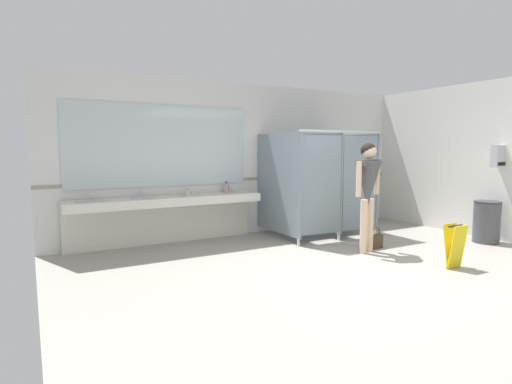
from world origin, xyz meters
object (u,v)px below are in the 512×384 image
Objects in this scene: paper_towel_dispenser_upper at (500,156)px; soap_dispenser at (226,188)px; trash_bin at (487,222)px; person_standing at (368,183)px; handbag at (375,241)px; wet_floor_sign at (455,246)px; paper_cup at (188,193)px.

soap_dispenser is at bearing 146.64° from paper_towel_dispenser_upper.
soap_dispenser reaches higher than trash_bin.
paper_towel_dispenser_upper reaches higher than trash_bin.
person_standing reaches higher than handbag.
person_standing is 1.51m from wet_floor_sign.
trash_bin reaches higher than handbag.
paper_towel_dispenser_upper is 5.44m from paper_cup.
paper_cup reaches higher than trash_bin.
person_standing is at bearing -55.91° from soap_dispenser.
paper_cup is (-2.57, 1.79, 0.75)m from handbag.
wet_floor_sign is (0.43, -1.22, -0.78)m from person_standing.
person_standing reaches higher than soap_dispenser.
person_standing is 4.84× the size of handbag.
paper_towel_dispenser_upper is at bearing -15.69° from handbag.
paper_towel_dispenser_upper is 4.83m from soap_dispenser.
handbag is 1.80× the size of soap_dispenser.
person_standing reaches higher than paper_cup.
paper_towel_dispenser_upper is 1.16m from trash_bin.
person_standing is at bearing 109.32° from wet_floor_sign.
soap_dispenser is 0.85m from paper_cup.
paper_cup is at bearing 145.11° from handbag.
paper_towel_dispenser_upper is 4.36× the size of paper_cup.
soap_dispenser is at bearing 119.14° from wet_floor_sign.
wet_floor_sign is (1.86, -3.34, -0.61)m from soap_dispenser.
paper_cup is (-4.56, 2.43, 0.51)m from trash_bin.
soap_dispenser is (-4.01, 2.64, -0.58)m from paper_towel_dispenser_upper.
soap_dispenser is 2.25× the size of paper_cup.
person_standing is at bearing 167.29° from trash_bin.
soap_dispenser is at bearing 144.82° from trash_bin.
soap_dispenser is 0.33× the size of wet_floor_sign.
paper_towel_dispenser_upper is at bearing -33.36° from soap_dispenser.
paper_towel_dispenser_upper is 0.53× the size of trash_bin.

